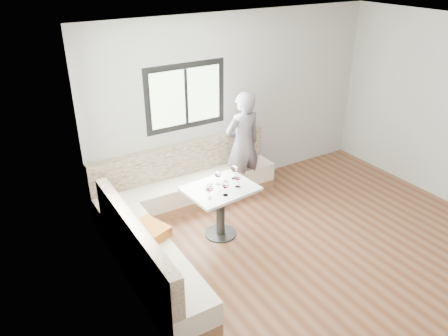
# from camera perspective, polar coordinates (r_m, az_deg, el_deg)

# --- Properties ---
(room) EXTENTS (5.01, 5.01, 2.81)m
(room) POSITION_cam_1_polar(r_m,az_deg,el_deg) (5.24, 15.43, 1.15)
(room) COLOR brown
(room) RESTS_ON ground
(banquette) EXTENTS (2.90, 2.80, 0.95)m
(banquette) POSITION_cam_1_polar(r_m,az_deg,el_deg) (6.09, -6.68, -5.82)
(banquette) COLOR #976747
(banquette) RESTS_ON ground
(table) EXTENTS (0.98, 0.80, 0.75)m
(table) POSITION_cam_1_polar(r_m,az_deg,el_deg) (5.90, -0.47, -4.17)
(table) COLOR black
(table) RESTS_ON ground
(person) EXTENTS (0.63, 0.42, 1.70)m
(person) POSITION_cam_1_polar(r_m,az_deg,el_deg) (6.84, 2.46, 3.09)
(person) COLOR slate
(person) RESTS_ON ground
(olive_ramekin) EXTENTS (0.09, 0.09, 0.03)m
(olive_ramekin) POSITION_cam_1_polar(r_m,az_deg,el_deg) (5.78, -2.12, -2.57)
(olive_ramekin) COLOR white
(olive_ramekin) RESTS_ON table
(wine_glass_a) EXTENTS (0.09, 0.09, 0.21)m
(wine_glass_a) POSITION_cam_1_polar(r_m,az_deg,el_deg) (5.50, -1.85, -2.63)
(wine_glass_a) COLOR white
(wine_glass_a) RESTS_ON table
(wine_glass_b) EXTENTS (0.09, 0.09, 0.21)m
(wine_glass_b) POSITION_cam_1_polar(r_m,az_deg,el_deg) (5.57, 0.20, -2.24)
(wine_glass_b) COLOR white
(wine_glass_b) RESTS_ON table
(wine_glass_c) EXTENTS (0.09, 0.09, 0.21)m
(wine_glass_c) POSITION_cam_1_polar(r_m,az_deg,el_deg) (5.76, 1.82, -1.19)
(wine_glass_c) COLOR white
(wine_glass_c) RESTS_ON table
(wine_glass_d) EXTENTS (0.09, 0.09, 0.21)m
(wine_glass_d) POSITION_cam_1_polar(r_m,az_deg,el_deg) (5.84, -0.79, -0.81)
(wine_glass_d) COLOR white
(wine_glass_d) RESTS_ON table
(wine_glass_e) EXTENTS (0.09, 0.09, 0.21)m
(wine_glass_e) POSITION_cam_1_polar(r_m,az_deg,el_deg) (5.97, 1.36, -0.12)
(wine_glass_e) COLOR white
(wine_glass_e) RESTS_ON table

